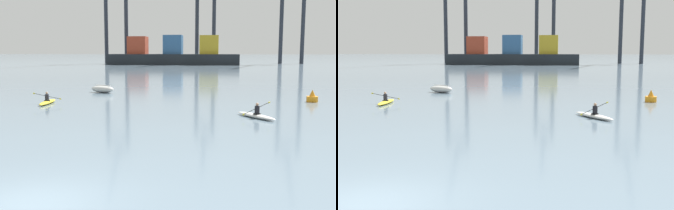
{
  "view_description": "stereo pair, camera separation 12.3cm",
  "coord_description": "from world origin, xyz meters",
  "views": [
    {
      "loc": [
        5.09,
        -10.07,
        4.16
      ],
      "look_at": [
        1.75,
        16.11,
        0.6
      ],
      "focal_mm": 43.57,
      "sensor_mm": 36.0,
      "label": 1
    },
    {
      "loc": [
        5.21,
        -10.05,
        4.16
      ],
      "look_at": [
        1.75,
        16.11,
        0.6
      ],
      "focal_mm": 43.57,
      "sensor_mm": 36.0,
      "label": 2
    }
  ],
  "objects": [
    {
      "name": "ground_plane",
      "position": [
        0.0,
        0.0,
        0.0
      ],
      "size": [
        800.0,
        800.0,
        0.0
      ],
      "primitive_type": "plane",
      "color": "slate"
    },
    {
      "name": "container_barge",
      "position": [
        -8.42,
        107.96,
        2.91
      ],
      "size": [
        37.72,
        8.42,
        8.43
      ],
      "color": "#1E2328",
      "rests_on": "ground"
    },
    {
      "name": "gantry_crane_west",
      "position": [
        -27.24,
        115.07,
        19.05
      ],
      "size": [
        7.6,
        18.19,
        41.61
      ],
      "color": "#232833",
      "rests_on": "ground"
    },
    {
      "name": "gantry_crane_west_mid",
      "position": [
        0.18,
        123.34,
        17.03
      ],
      "size": [
        6.66,
        19.34,
        33.02
      ],
      "color": "#232833",
      "rests_on": "ground"
    },
    {
      "name": "capsized_dinghy",
      "position": [
        -6.39,
        28.79,
        0.35
      ],
      "size": [
        2.82,
        1.97,
        0.76
      ],
      "color": "beige",
      "rests_on": "ground"
    },
    {
      "name": "channel_buoy",
      "position": [
        12.54,
        23.9,
        0.36
      ],
      "size": [
        0.9,
        0.9,
        1.0
      ],
      "color": "orange",
      "rests_on": "ground"
    },
    {
      "name": "kayak_yellow",
      "position": [
        -8.24,
        20.0,
        0.17
      ],
      "size": [
        2.25,
        3.44,
        0.95
      ],
      "color": "yellow",
      "rests_on": "ground"
    },
    {
      "name": "kayak_white",
      "position": [
        7.34,
        15.27,
        0.17
      ],
      "size": [
        2.47,
        3.11,
        0.99
      ],
      "color": "silver",
      "rests_on": "ground"
    }
  ]
}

